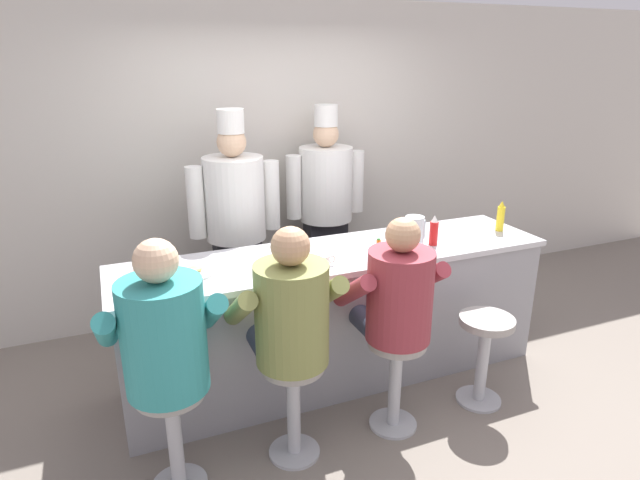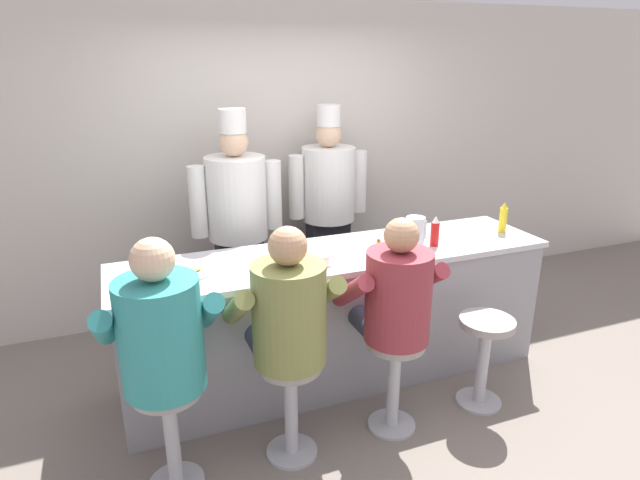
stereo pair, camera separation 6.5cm
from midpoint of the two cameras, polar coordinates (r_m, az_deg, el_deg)
name	(u,v)px [view 2 (the right image)]	position (r m, az deg, el deg)	size (l,w,h in m)	color
ground_plane	(357,401)	(3.83, 4.47, -16.72)	(20.00, 20.00, 0.00)	slate
wall_back	(277,161)	(4.82, -4.24, 8.43)	(10.00, 0.06, 2.70)	beige
diner_counter	(337,315)	(3.85, 2.31, -8.01)	(3.03, 0.72, 0.96)	gray
ketchup_bottle_red	(435,232)	(3.85, 12.63, 0.86)	(0.06, 0.06, 0.22)	red
mustard_bottle_yellow	(503,218)	(4.30, 19.36, 2.25)	(0.06, 0.06, 0.24)	yellow
hot_sauce_bottle_orange	(378,248)	(3.57, 6.77, -0.91)	(0.03, 0.03, 0.13)	orange
water_pitcher_clear	(415,233)	(3.77, 10.59, 0.77)	(0.15, 0.13, 0.22)	silver
breakfast_plate	(193,271)	(3.39, -12.88, -3.27)	(0.25, 0.25, 0.05)	white
cereal_bowl	(146,272)	(3.42, -17.58, -3.32)	(0.14, 0.14, 0.05)	#B24C47
coffee_mug_white	(324,261)	(3.41, 1.00, -2.22)	(0.12, 0.08, 0.08)	white
coffee_mug_tan	(296,263)	(3.35, -2.07, -2.49)	(0.14, 0.09, 0.09)	beige
diner_seated_teal	(161,340)	(2.85, -15.97, -10.24)	(0.63, 0.62, 1.43)	#B2B5BA
diner_seated_olive	(287,319)	(2.96, -2.87, -8.47)	(0.61, 0.61, 1.41)	#B2B5BA
diner_seated_maroon	(395,302)	(3.22, 8.58, -6.59)	(0.59, 0.58, 1.38)	#B2B5BA
empty_stool_round	(484,348)	(3.74, 17.62, -10.88)	(0.36, 0.36, 0.63)	#B2B5BA
cook_in_whites_near	(238,218)	(4.26, -8.36, 2.37)	(0.73, 0.47, 1.87)	#232328
cook_in_whites_far	(328,202)	(4.72, 1.29, 4.12)	(0.72, 0.46, 1.85)	#232328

